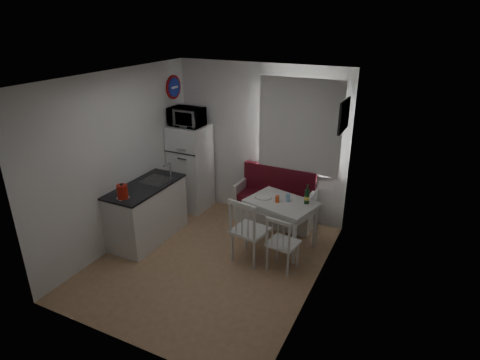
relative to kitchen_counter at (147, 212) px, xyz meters
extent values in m
cube|color=#A38257|center=(1.20, -0.16, -0.46)|extent=(3.00, 3.50, 0.02)
cube|color=white|center=(1.20, -0.16, 2.14)|extent=(3.00, 3.50, 0.02)
cube|color=white|center=(1.20, 1.59, 0.84)|extent=(3.00, 0.02, 2.60)
cube|color=white|center=(1.20, -1.91, 0.84)|extent=(3.00, 0.02, 2.60)
cube|color=white|center=(-0.30, -0.16, 0.84)|extent=(0.02, 3.50, 2.60)
cube|color=white|center=(2.70, -0.16, 0.84)|extent=(0.02, 3.50, 2.60)
cube|color=silver|center=(1.90, 1.56, 1.17)|extent=(1.22, 0.06, 1.47)
cube|color=white|center=(1.90, 1.49, 1.22)|extent=(1.35, 0.02, 1.50)
cube|color=silver|center=(0.00, -0.01, -0.03)|extent=(0.60, 1.30, 0.86)
cube|color=black|center=(0.00, -0.01, 0.43)|extent=(0.62, 1.32, 0.03)
cube|color=#99999E|center=(0.02, 0.24, 0.39)|extent=(0.40, 0.40, 0.10)
cylinder|color=silver|center=(0.18, 0.42, 0.57)|extent=(0.02, 0.02, 0.26)
cylinder|color=#1B2CA5|center=(-0.27, 1.29, 1.69)|extent=(0.03, 0.40, 0.40)
cube|color=black|center=(2.67, 0.94, 1.59)|extent=(0.04, 0.52, 0.42)
cube|color=silver|center=(1.60, 1.32, -0.27)|extent=(1.33, 0.51, 0.37)
cube|color=maroon|center=(1.60, 1.32, -0.03)|extent=(1.26, 0.47, 0.12)
cube|color=maroon|center=(1.60, 1.52, 0.26)|extent=(1.26, 0.10, 0.47)
cube|color=silver|center=(1.94, 0.71, 0.26)|extent=(1.11, 0.90, 0.04)
cube|color=silver|center=(1.94, 0.71, 0.18)|extent=(1.00, 0.78, 0.12)
cylinder|color=silver|center=(1.94, 0.71, -0.11)|extent=(0.06, 0.06, 0.69)
cube|color=silver|center=(1.69, 0.14, 0.02)|extent=(0.52, 0.51, 0.04)
cube|color=silver|center=(1.69, -0.06, 0.28)|extent=(0.44, 0.11, 0.48)
cube|color=silver|center=(2.19, 0.14, -0.06)|extent=(0.43, 0.42, 0.04)
cube|color=silver|center=(2.19, -0.03, 0.17)|extent=(0.37, 0.08, 0.41)
cube|color=white|center=(0.02, 1.24, 0.31)|extent=(0.62, 0.62, 1.54)
imported|color=white|center=(0.02, 1.19, 1.24)|extent=(0.56, 0.38, 0.31)
cylinder|color=#A5180D|center=(0.05, -0.54, 0.56)|extent=(0.18, 0.18, 0.24)
cylinder|color=#E85A26|center=(1.89, 0.66, 0.33)|extent=(0.06, 0.06, 0.10)
cylinder|color=#89BEE9|center=(2.02, 0.76, 0.33)|extent=(0.07, 0.07, 0.11)
cylinder|color=white|center=(1.64, 0.73, 0.29)|extent=(0.26, 0.26, 0.02)
camera|label=1|loc=(3.73, -4.36, 2.85)|focal=30.00mm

